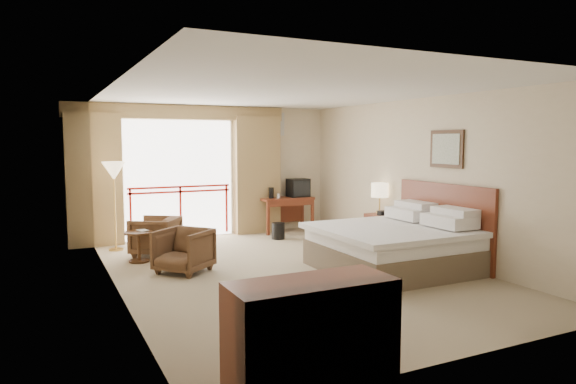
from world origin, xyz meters
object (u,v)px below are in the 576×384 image
armchair_near (184,272)px  side_table (139,241)px  nightstand (381,230)px  armchair_far (156,255)px  floor_lamp (114,174)px  table_lamp (380,191)px  dresser (312,336)px  desk (285,205)px  wastebasket (278,231)px  tv (298,188)px  bed (395,246)px

armchair_near → side_table: (-0.49, 0.97, 0.34)m
nightstand → armchair_far: nightstand is taller
side_table → floor_lamp: size_ratio=0.31×
table_lamp → dresser: 5.92m
armchair_near → floor_lamp: (-0.70, 2.11, 1.38)m
nightstand → desk: size_ratio=0.53×
desk → wastebasket: desk is taller
floor_lamp → dresser: bearing=-83.9°
nightstand → tv: bearing=104.7°
bed → table_lamp: bearing=61.5°
wastebasket → side_table: bearing=-164.3°
table_lamp → side_table: 4.43m
tv → armchair_near: size_ratio=0.61×
wastebasket → desk: bearing=55.8°
table_lamp → desk: 2.43m
table_lamp → side_table: size_ratio=1.13×
desk → armchair_far: size_ratio=1.56×
nightstand → armchair_far: 4.13m
wastebasket → table_lamp: bearing=-45.3°
wastebasket → floor_lamp: bearing=174.0°
wastebasket → dresser: (-2.44, -5.87, 0.28)m
wastebasket → armchair_near: (-2.40, -1.79, -0.16)m
bed → dresser: bed is taller
table_lamp → armchair_far: table_lamp is taller
tv → dresser: bearing=-120.0°
bed → side_table: bed is taller
table_lamp → tv: (-0.62, 2.14, -0.10)m
wastebasket → dresser: dresser is taller
wastebasket → bed: bearing=-79.6°
desk → tv: size_ratio=2.59×
armchair_far → dresser: 5.48m
table_lamp → dresser: bearing=-131.2°
bed → tv: size_ratio=4.76×
tv → floor_lamp: floor_lamp is taller
bed → armchair_far: bed is taller
bed → armchair_far: 4.09m
bed → desk: bed is taller
tv → armchair_far: size_ratio=0.60×
desk → wastebasket: 1.00m
nightstand → floor_lamp: floor_lamp is taller
nightstand → dresser: 5.85m
armchair_far → floor_lamp: floor_lamp is taller
desk → floor_lamp: size_ratio=0.72×
floor_lamp → bed: bearing=-42.7°
wastebasket → floor_lamp: floor_lamp is taller
armchair_near → tv: bearing=87.8°
nightstand → table_lamp: table_lamp is taller
desk → tv: 0.48m
bed → floor_lamp: 5.09m
armchair_far → side_table: (-0.35, -0.40, 0.34)m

